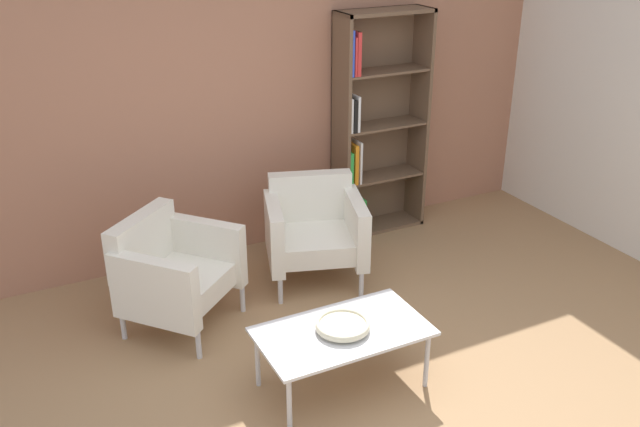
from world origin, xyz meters
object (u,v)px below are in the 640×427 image
at_px(coffee_table_low, 342,334).
at_px(armchair_near_window, 173,270).
at_px(armchair_by_bookshelf, 314,228).
at_px(bookshelf_tall, 372,130).
at_px(decorative_bowl, 343,325).

xyz_separation_m(coffee_table_low, armchair_near_window, (-0.70, 1.12, 0.05)).
bearing_deg(coffee_table_low, armchair_by_bookshelf, 70.85).
height_order(bookshelf_tall, armchair_by_bookshelf, bookshelf_tall).
relative_size(armchair_near_window, armchair_by_bookshelf, 1.08).
relative_size(decorative_bowl, armchair_by_bookshelf, 0.37).
bearing_deg(armchair_near_window, coffee_table_low, -99.49).
distance_m(bookshelf_tall, armchair_near_window, 2.17).
relative_size(coffee_table_low, decorative_bowl, 3.12).
bearing_deg(armchair_by_bookshelf, armchair_near_window, -154.32).
bearing_deg(armchair_by_bookshelf, decorative_bowl, -91.11).
bearing_deg(decorative_bowl, bookshelf_tall, 55.40).
bearing_deg(armchair_by_bookshelf, coffee_table_low, -91.11).
bearing_deg(coffee_table_low, bookshelf_tall, 55.40).
bearing_deg(bookshelf_tall, coffee_table_low, -124.60).
distance_m(coffee_table_low, armchair_by_bookshelf, 1.35).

